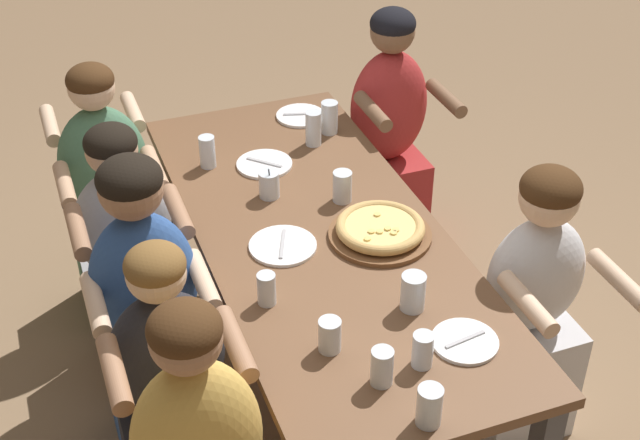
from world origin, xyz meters
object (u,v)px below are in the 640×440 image
(empty_plate_a, at_px, (264,164))
(drinking_glass_g, at_px, (413,294))
(drinking_glass_c, at_px, (422,352))
(diner_near_center, at_px, (150,323))
(drinking_glass_f, at_px, (313,130))
(drinking_glass_j, at_px, (207,153))
(diner_near_left, at_px, (110,204))
(diner_near_midleft, at_px, (129,266))
(cocktail_glass_blue, at_px, (269,186))
(drinking_glass_i, at_px, (429,406))
(drinking_glass_b, at_px, (330,337))
(drinking_glass_e, at_px, (329,119))
(diner_far_left, at_px, (387,144))
(empty_plate_b, at_px, (283,246))
(diner_far_midright, at_px, (529,316))
(diner_near_midright, at_px, (173,403))
(pizza_board_main, at_px, (380,230))
(drinking_glass_d, at_px, (267,290))
(empty_plate_c, at_px, (465,341))
(empty_plate_d, at_px, (301,116))
(drinking_glass_a, at_px, (382,369))
(drinking_glass_h, at_px, (342,189))

(empty_plate_a, bearing_deg, drinking_glass_g, 10.13)
(drinking_glass_c, bearing_deg, diner_near_center, -135.22)
(drinking_glass_f, bearing_deg, drinking_glass_j, -87.80)
(diner_near_left, relative_size, diner_near_midleft, 1.04)
(cocktail_glass_blue, distance_m, drinking_glass_i, 1.22)
(empty_plate_a, distance_m, drinking_glass_g, 1.00)
(drinking_glass_b, xyz_separation_m, drinking_glass_e, (-1.23, 0.47, 0.02))
(drinking_glass_b, relative_size, diner_far_left, 0.09)
(diner_near_center, bearing_deg, drinking_glass_g, -30.27)
(empty_plate_b, relative_size, diner_far_midright, 0.21)
(diner_near_midright, relative_size, diner_near_left, 0.97)
(cocktail_glass_blue, xyz_separation_m, diner_far_midright, (0.70, 0.74, -0.30))
(cocktail_glass_blue, bearing_deg, empty_plate_a, 167.47)
(pizza_board_main, xyz_separation_m, drinking_glass_i, (0.83, -0.22, 0.03))
(empty_plate_a, relative_size, diner_near_midleft, 0.20)
(drinking_glass_d, bearing_deg, drinking_glass_e, 148.88)
(empty_plate_a, xyz_separation_m, drinking_glass_f, (-0.09, 0.24, 0.06))
(pizza_board_main, distance_m, diner_near_center, 0.86)
(drinking_glass_e, distance_m, diner_far_midright, 1.17)
(empty_plate_c, xyz_separation_m, diner_near_midright, (-0.32, -0.85, -0.27))
(drinking_glass_g, distance_m, diner_near_left, 1.53)
(diner_far_midright, distance_m, diner_far_left, 1.24)
(cocktail_glass_blue, bearing_deg, pizza_board_main, 36.29)
(drinking_glass_i, bearing_deg, diner_near_left, -160.97)
(empty_plate_c, xyz_separation_m, drinking_glass_e, (-1.35, 0.08, 0.06))
(drinking_glass_b, relative_size, drinking_glass_f, 0.74)
(empty_plate_d, height_order, cocktail_glass_blue, cocktail_glass_blue)
(drinking_glass_a, bearing_deg, diner_near_left, -160.81)
(drinking_glass_i, height_order, diner_near_left, diner_near_left)
(drinking_glass_g, distance_m, diner_near_midright, 0.84)
(diner_far_left, bearing_deg, cocktail_glass_blue, 36.42)
(empty_plate_c, distance_m, drinking_glass_h, 0.86)
(diner_near_midright, bearing_deg, drinking_glass_c, -27.63)
(cocktail_glass_blue, height_order, drinking_glass_g, cocktail_glass_blue)
(empty_plate_d, xyz_separation_m, drinking_glass_d, (1.13, -0.51, 0.04))
(drinking_glass_j, distance_m, diner_near_center, 0.77)
(drinking_glass_c, distance_m, diner_far_left, 1.69)
(diner_far_midright, height_order, diner_far_left, diner_far_left)
(drinking_glass_j, height_order, diner_near_midleft, diner_near_midleft)
(drinking_glass_a, distance_m, diner_near_midright, 0.74)
(drinking_glass_c, xyz_separation_m, drinking_glass_h, (-0.89, 0.10, 0.00))
(empty_plate_a, relative_size, empty_plate_b, 0.94)
(drinking_glass_e, height_order, drinking_glass_i, drinking_glass_e)
(pizza_board_main, distance_m, drinking_glass_f, 0.70)
(drinking_glass_f, xyz_separation_m, drinking_glass_h, (0.43, -0.04, -0.02))
(empty_plate_c, bearing_deg, empty_plate_d, 179.48)
(drinking_glass_i, xyz_separation_m, drinking_glass_j, (-1.51, -0.22, -0.00))
(drinking_glass_c, bearing_deg, drinking_glass_d, -141.53)
(drinking_glass_d, height_order, diner_near_midleft, diner_near_midleft)
(drinking_glass_a, distance_m, drinking_glass_i, 0.19)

